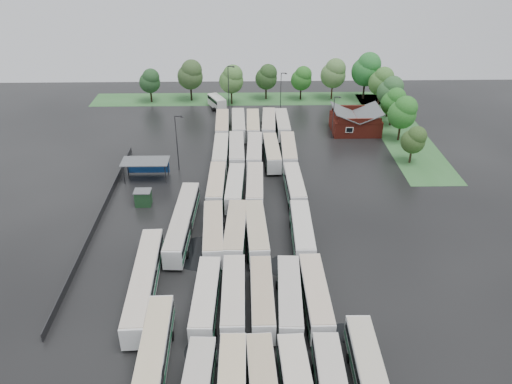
{
  "coord_description": "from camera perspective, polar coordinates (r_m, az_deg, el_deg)",
  "views": [
    {
      "loc": [
        0.52,
        -57.32,
        41.55
      ],
      "look_at": [
        2.0,
        12.0,
        2.5
      ],
      "focal_mm": 35.0,
      "sensor_mm": 36.0,
      "label": 1
    }
  ],
  "objects": [
    {
      "name": "minibus",
      "position": [
        122.63,
        -4.49,
        10.26
      ],
      "size": [
        4.83,
        6.79,
        2.79
      ],
      "rotation": [
        0.0,
        0.0,
        0.44
      ],
      "color": "silver",
      "rests_on": "ground"
    },
    {
      "name": "bus_r1c0",
      "position": [
        60.07,
        -5.74,
        -12.06
      ],
      "size": [
        3.07,
        12.71,
        3.52
      ],
      "rotation": [
        0.0,
        0.0,
        -0.03
      ],
      "color": "silver",
      "rests_on": "ground"
    },
    {
      "name": "tree_east_3",
      "position": [
        119.11,
        15.15,
        11.11
      ],
      "size": [
        5.81,
        5.81,
        9.63
      ],
      "color": "black",
      "rests_on": "ground"
    },
    {
      "name": "tree_east_0",
      "position": [
        97.18,
        17.64,
        5.72
      ],
      "size": [
        4.52,
        4.49,
        7.43
      ],
      "color": "#322618",
      "rests_on": "ground"
    },
    {
      "name": "tree_north_6",
      "position": [
        129.73,
        12.57,
        13.54
      ],
      "size": [
        7.15,
        7.15,
        11.84
      ],
      "color": "black",
      "rests_on": "ground"
    },
    {
      "name": "bus_r5c3",
      "position": [
        107.04,
        1.46,
        7.69
      ],
      "size": [
        3.42,
        13.12,
        3.62
      ],
      "rotation": [
        0.0,
        0.0,
        -0.05
      ],
      "color": "silver",
      "rests_on": "ground"
    },
    {
      "name": "bus_r3c0",
      "position": [
        82.71,
        -4.53,
        0.67
      ],
      "size": [
        2.87,
        12.69,
        3.52
      ],
      "rotation": [
        0.0,
        0.0,
        -0.01
      ],
      "color": "silver",
      "rests_on": "ground"
    },
    {
      "name": "bus_r1c3",
      "position": [
        59.99,
        3.83,
        -12.01
      ],
      "size": [
        3.3,
        12.84,
        3.54
      ],
      "rotation": [
        0.0,
        0.0,
        -0.05
      ],
      "color": "silver",
      "rests_on": "ground"
    },
    {
      "name": "brick_building",
      "position": [
        110.2,
        11.27,
        7.7
      ],
      "size": [
        10.07,
        8.6,
        5.39
      ],
      "color": "maroon",
      "rests_on": "ground"
    },
    {
      "name": "lamp_post_back_e",
      "position": [
        119.12,
        2.92,
        11.66
      ],
      "size": [
        1.42,
        0.28,
        9.23
      ],
      "color": "#2D2D30",
      "rests_on": "ground"
    },
    {
      "name": "tree_east_1",
      "position": [
        106.36,
        16.47,
        8.75
      ],
      "size": [
        5.8,
        5.8,
        9.6
      ],
      "color": "black",
      "rests_on": "ground"
    },
    {
      "name": "ground",
      "position": [
        70.8,
        -1.42,
        -6.56
      ],
      "size": [
        160.0,
        160.0,
        0.0
      ],
      "primitive_type": "plane",
      "color": "black",
      "rests_on": "ground"
    },
    {
      "name": "tree_east_4",
      "position": [
        125.66,
        14.18,
        12.2
      ],
      "size": [
        5.87,
        5.87,
        9.72
      ],
      "color": "black",
      "rests_on": "ground"
    },
    {
      "name": "tree_north_4",
      "position": [
        127.37,
        5.27,
        12.83
      ],
      "size": [
        5.17,
        5.17,
        8.57
      ],
      "color": "black",
      "rests_on": "ground"
    },
    {
      "name": "grass_strip_north",
      "position": [
        129.0,
        -0.51,
        10.6
      ],
      "size": [
        80.0,
        10.0,
        0.01
      ],
      "primitive_type": "cube",
      "color": "#2F642F",
      "rests_on": "ground"
    },
    {
      "name": "artic_bus_west_a",
      "position": [
        53.3,
        -11.91,
        -19.44
      ],
      "size": [
        3.11,
        19.13,
        3.54
      ],
      "rotation": [
        0.0,
        0.0,
        0.02
      ],
      "color": "silver",
      "rests_on": "ground"
    },
    {
      "name": "artic_bus_west_c",
      "position": [
        63.51,
        -12.64,
        -10.03
      ],
      "size": [
        3.42,
        19.21,
        3.55
      ],
      "rotation": [
        0.0,
        0.0,
        0.04
      ],
      "color": "silver",
      "rests_on": "ground"
    },
    {
      "name": "lamp_post_nw",
      "position": [
        90.57,
        -8.97,
        6.0
      ],
      "size": [
        1.63,
        0.32,
        10.58
      ],
      "color": "#2D2D30",
      "rests_on": "ground"
    },
    {
      "name": "bus_r2c1",
      "position": [
        70.8,
        -2.33,
        -4.6
      ],
      "size": [
        3.39,
        13.17,
        3.63
      ],
      "rotation": [
        0.0,
        0.0,
        -0.05
      ],
      "color": "silver",
      "rests_on": "ground"
    },
    {
      "name": "bus_r5c1",
      "position": [
        107.04,
        -2.02,
        7.67
      ],
      "size": [
        3.03,
        12.92,
        3.58
      ],
      "rotation": [
        0.0,
        0.0,
        0.02
      ],
      "color": "silver",
      "rests_on": "ground"
    },
    {
      "name": "grass_strip_east",
      "position": [
        113.45,
        16.15,
        6.72
      ],
      "size": [
        10.0,
        50.0,
        0.01
      ],
      "primitive_type": "cube",
      "color": "#2F642F",
      "rests_on": "ground"
    },
    {
      "name": "bus_r4c4",
      "position": [
        94.81,
        3.72,
        4.63
      ],
      "size": [
        3.07,
        12.79,
        3.54
      ],
      "rotation": [
        0.0,
        0.0,
        -0.03
      ],
      "color": "silver",
      "rests_on": "ground"
    },
    {
      "name": "bus_r4c1",
      "position": [
        94.49,
        -2.22,
        4.62
      ],
      "size": [
        3.04,
        13.12,
        3.64
      ],
      "rotation": [
        0.0,
        0.0,
        0.02
      ],
      "color": "silver",
      "rests_on": "ground"
    },
    {
      "name": "wash_shed",
      "position": [
        89.98,
        -12.48,
        3.28
      ],
      "size": [
        8.2,
        4.2,
        3.58
      ],
      "color": "#2D2D30",
      "rests_on": "ground"
    },
    {
      "name": "bus_r1c2",
      "position": [
        60.03,
        0.69,
        -11.95
      ],
      "size": [
        2.7,
        12.46,
        3.46
      ],
      "rotation": [
        0.0,
        0.0,
        0.0
      ],
      "color": "silver",
      "rests_on": "ground"
    },
    {
      "name": "west_fence",
      "position": [
        80.38,
        -17.48,
        -2.76
      ],
      "size": [
        0.1,
        50.0,
        1.2
      ],
      "primitive_type": "cube",
      "color": "#2D2D30",
      "rests_on": "ground"
    },
    {
      "name": "bus_r3c1",
      "position": [
        82.1,
        -2.4,
        0.49
      ],
      "size": [
        3.17,
        12.59,
        3.48
      ],
      "rotation": [
        0.0,
        0.0,
        -0.04
      ],
      "color": "silver",
      "rests_on": "ground"
    },
    {
      "name": "lamp_post_ne",
      "position": [
        104.74,
        8.9,
        8.76
      ],
      "size": [
        1.39,
        0.27,
        9.05
      ],
      "color": "#2D2D30",
      "rests_on": "ground"
    },
    {
      "name": "bus_r1c4",
      "position": [
        60.5,
        6.79,
        -11.73
      ],
      "size": [
        2.82,
        12.87,
        3.58
      ],
      "rotation": [
        0.0,
        0.0,
        0.01
      ],
      "color": "silver",
      "rests_on": "ground"
    },
    {
      "name": "bus_r2c2",
      "position": [
        70.7,
        0.05,
        -4.63
      ],
      "size": [
        3.35,
        13.16,
        3.63
      ],
      "rotation": [
        0.0,
        0.0,
        0.05
      ],
      "color": "silver",
      "rests_on": "ground"
    },
    {
      "name": "lamp_post_back_w",
      "position": [
        118.98,
        -3.1,
        12.09
      ],
      "size": [
        1.66,
        0.32,
        10.78
      ],
      "color": "#2D2D30",
      "rests_on": "ground"
    },
    {
      "name": "bus_r5c0",
      "position": [
        106.72,
        -3.87,
        7.54
      ],
      "size": [
        2.98,
        12.77,
        3.54
      ],
      "rotation": [
        0.0,
        0.0,
        0.02
      ],
      "color": "silver",
      "rests_on": "ground"
    },
    {
      "name": "puddle_4",
      "position": [
        59.4,
        10.01,
        -15.57
      ],
      "size": [
        3.04,
        3.04,
        0.01
      ],
      "primitive_type": "cylinder",
      "color": "black",
      "rests_on": "ground"
    },
    {
      "name": "tree_north_2",
      "position": [
        123.57,
        -2.79,
        12.79
      ],
      "size": [
        5.93,
        5.93,
        9.82
      ],
      "color": "black",
      "rests_on": "ground"
    },
    {
      "name": "tree_north_5",
      "position": [
        128.36,
        8.89,
        13.28
      ],
      "size": [
        6.26,
        6.26,
        10.37
      ],
      "color": "#382014",
      "rests_on": "ground"
    },
    {
      "name": "bus_r2c0",
      "position": [
        70.83,
        -4.89,
        -4.68
      ],
      "size": [
        3.41,
        13.19,
        3.64
      ],
      "rotation": [
        0.0,
        0.0,
        0.05
      ],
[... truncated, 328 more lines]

